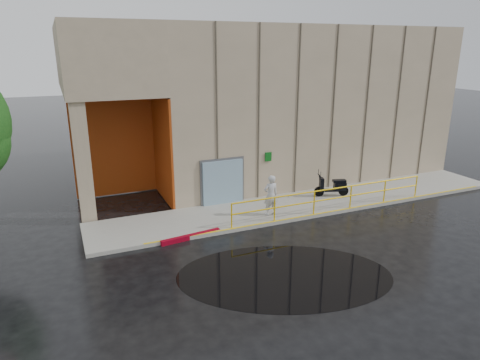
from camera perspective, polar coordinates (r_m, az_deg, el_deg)
name	(u,v)px	position (r m, az deg, el deg)	size (l,w,h in m)	color
ground	(281,264)	(14.72, 5.47, -11.09)	(120.00, 120.00, 0.00)	black
sidewalk	(310,203)	(20.11, 9.36, -3.03)	(20.00, 3.00, 0.15)	gray
building	(270,97)	(25.21, 3.96, 10.92)	(20.00, 10.17, 8.00)	gray
guardrail	(333,199)	(19.00, 12.27, -2.49)	(9.56, 0.06, 1.03)	yellow
person	(271,195)	(18.04, 4.12, -2.03)	(0.64, 0.42, 1.75)	silver
scooter	(332,181)	(20.78, 12.22, -0.16)	(1.70, 1.03, 1.28)	black
red_curb	(191,237)	(16.49, -6.55, -7.52)	(2.40, 0.18, 0.18)	maroon
puddle	(284,275)	(14.06, 5.94, -12.53)	(6.90, 4.24, 0.01)	black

